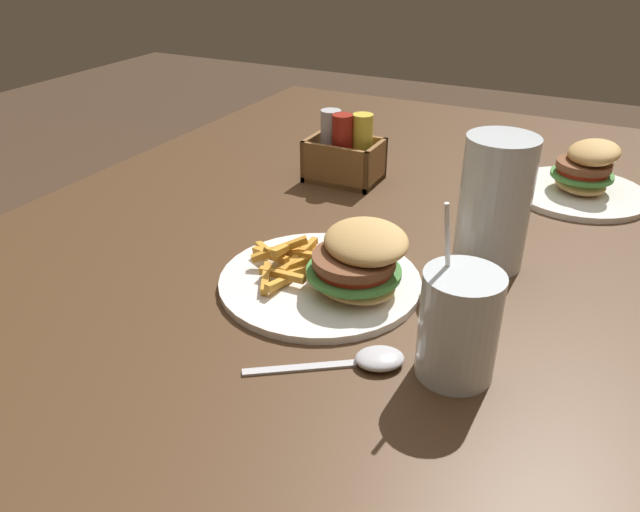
% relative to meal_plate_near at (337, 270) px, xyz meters
% --- Properties ---
extents(dining_table, '(1.23, 1.42, 0.74)m').
position_rel_meal_plate_near_xyz_m(dining_table, '(0.03, 0.22, -0.13)').
color(dining_table, '#4C331E').
rests_on(dining_table, ground_plane).
extents(meal_plate_near, '(0.26, 0.26, 0.10)m').
position_rel_meal_plate_near_xyz_m(meal_plate_near, '(0.00, 0.00, 0.00)').
color(meal_plate_near, white).
rests_on(meal_plate_near, dining_table).
extents(beer_glass, '(0.09, 0.09, 0.18)m').
position_rel_meal_plate_near_xyz_m(beer_glass, '(0.15, 0.16, 0.06)').
color(beer_glass, silver).
rests_on(beer_glass, dining_table).
extents(juice_glass, '(0.08, 0.08, 0.19)m').
position_rel_meal_plate_near_xyz_m(juice_glass, '(0.18, -0.09, 0.02)').
color(juice_glass, silver).
rests_on(juice_glass, dining_table).
extents(spoon, '(0.15, 0.12, 0.01)m').
position_rel_meal_plate_near_xyz_m(spoon, '(0.10, -0.12, -0.02)').
color(spoon, silver).
rests_on(spoon, dining_table).
extents(meal_plate_far, '(0.23, 0.23, 0.10)m').
position_rel_meal_plate_near_xyz_m(meal_plate_far, '(0.24, 0.47, 0.00)').
color(meal_plate_far, white).
rests_on(meal_plate_far, dining_table).
extents(condiment_caddy, '(0.13, 0.09, 0.12)m').
position_rel_meal_plate_near_xyz_m(condiment_caddy, '(-0.15, 0.35, 0.02)').
color(condiment_caddy, brown).
rests_on(condiment_caddy, dining_table).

